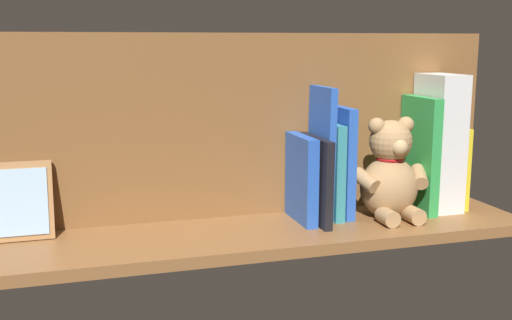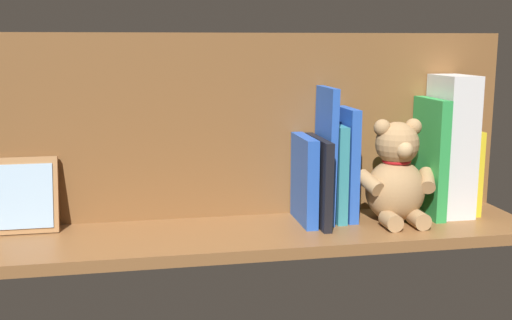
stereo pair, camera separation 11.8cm
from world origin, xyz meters
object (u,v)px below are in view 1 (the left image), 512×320
object	(u,v)px
book_0	(454,167)
teddy_bear	(390,174)
dictionary_thick_white	(439,142)
picture_frame_leaning	(20,201)

from	to	relation	value
book_0	teddy_bear	distance (cm)	18.41
dictionary_thick_white	teddy_bear	world-z (taller)	dictionary_thick_white
book_0	picture_frame_leaning	size ratio (longest dim) A/B	1.23
dictionary_thick_white	teddy_bear	xyz separation A→B (cm)	(13.34, 3.62, -5.33)
book_0	picture_frame_leaning	distance (cm)	89.09
book_0	picture_frame_leaning	xyz separation A→B (cm)	(89.04, -2.32, -1.80)
dictionary_thick_white	teddy_bear	distance (cm)	14.82
dictionary_thick_white	picture_frame_leaning	distance (cm)	84.90
book_0	dictionary_thick_white	size ratio (longest dim) A/B	0.61
dictionary_thick_white	book_0	bearing A→B (deg)	-169.87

